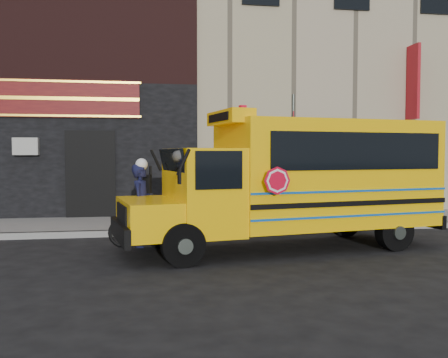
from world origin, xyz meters
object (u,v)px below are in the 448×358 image
school_bus (299,178)px  cyclist (142,207)px  sign_pole (293,157)px  bicycle (145,225)px

school_bus → cyclist: school_bus is taller
sign_pole → cyclist: size_ratio=1.99×
bicycle → cyclist: 0.42m
sign_pole → school_bus: bearing=-103.7°
school_bus → bicycle: (-3.28, 0.55, -1.02)m
sign_pole → bicycle: bearing=-158.9°
school_bus → bicycle: school_bus is taller
school_bus → cyclist: (-3.35, 0.47, -0.62)m
school_bus → sign_pole: size_ratio=2.01×
sign_pole → cyclist: bearing=-158.2°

